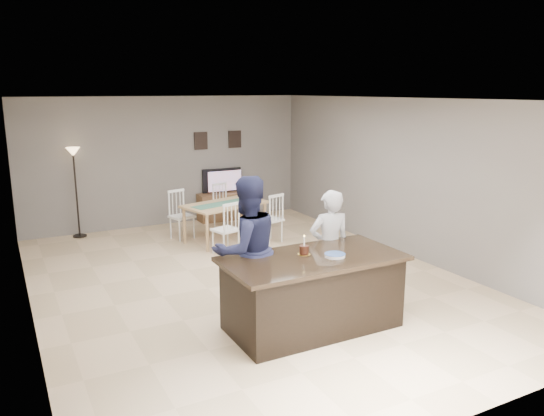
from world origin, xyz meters
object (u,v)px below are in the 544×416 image
tv_console (225,206)px  dining_table (225,210)px  kitchen_island (312,292)px  birthday_cake (304,250)px  television (223,181)px  floor_lamp (74,168)px  woman (329,247)px  plate_stack (335,255)px  man (246,250)px

tv_console → dining_table: size_ratio=0.58×
kitchen_island → birthday_cake: 0.52m
television → dining_table: bearing=68.3°
dining_table → kitchen_island: bearing=-113.5°
kitchen_island → floor_lamp: floor_lamp is taller
kitchen_island → woman: (0.60, 0.55, 0.33)m
plate_stack → dining_table: dining_table is taller
man → floor_lamp: man is taller
plate_stack → dining_table: size_ratio=0.12×
kitchen_island → man: (-0.61, 0.55, 0.46)m
dining_table → birthday_cake: bearing=-114.4°
kitchen_island → dining_table: bearing=82.1°
television → birthday_cake: birthday_cake is taller
woman → plate_stack: (-0.38, -0.68, 0.14)m
man → floor_lamp: (-1.28, 5.04, 0.45)m
birthday_cake → floor_lamp: floor_lamp is taller
woman → dining_table: woman is taller
man → birthday_cake: man is taller
television → woman: (-0.60, -5.09, -0.08)m
man → dining_table: (1.17, 3.47, -0.32)m
woman → dining_table: bearing=-79.6°
plate_stack → kitchen_island: bearing=150.9°
tv_console → plate_stack: (-0.98, -5.70, 0.62)m
birthday_cake → floor_lamp: (-1.84, 5.46, 0.41)m
television → woman: bearing=83.3°
woman → floor_lamp: size_ratio=0.89×
floor_lamp → woman: bearing=-63.6°
plate_stack → floor_lamp: floor_lamp is taller
kitchen_island → television: 5.78m
man → dining_table: size_ratio=0.89×
floor_lamp → television: bearing=0.9°
tv_console → birthday_cake: bearing=-102.9°
dining_table → floor_lamp: 3.01m
television → floor_lamp: bearing=0.9°
kitchen_island → plate_stack: (0.22, -0.13, 0.47)m
tv_console → woman: (-0.60, -5.02, 0.48)m
woman → tv_console: bearing=-87.1°
dining_table → tv_console: bearing=51.8°
birthday_cake → dining_table: 3.96m
woman → plate_stack: woman is taller
plate_stack → floor_lamp: (-2.12, 5.72, 0.44)m
kitchen_island → birthday_cake: bearing=112.2°
man → kitchen_island: bearing=133.8°
tv_console → woman: woman is taller
plate_stack → man: bearing=141.2°
birthday_cake → floor_lamp: 5.78m
woman → man: size_ratio=0.85×
tv_console → man: man is taller
television → man: 5.40m
kitchen_island → tv_console: kitchen_island is taller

